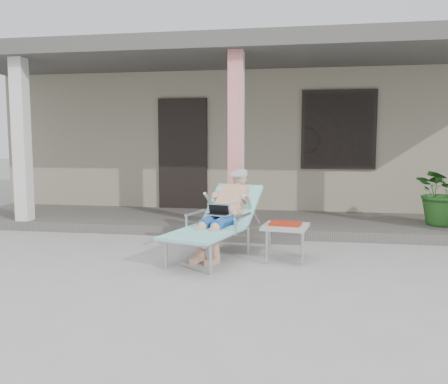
# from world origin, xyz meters

# --- Properties ---
(ground) EXTENTS (60.00, 60.00, 0.00)m
(ground) POSITION_xyz_m (0.00, 0.00, 0.00)
(ground) COLOR #9E9E99
(ground) RESTS_ON ground
(house) EXTENTS (10.40, 5.40, 3.30)m
(house) POSITION_xyz_m (0.00, 6.50, 1.67)
(house) COLOR #9F967E
(house) RESTS_ON ground
(porch_deck) EXTENTS (10.00, 2.00, 0.15)m
(porch_deck) POSITION_xyz_m (0.00, 3.00, 0.07)
(porch_deck) COLOR #605B56
(porch_deck) RESTS_ON ground
(porch_overhang) EXTENTS (10.00, 2.30, 2.85)m
(porch_overhang) POSITION_xyz_m (0.00, 2.95, 2.79)
(porch_overhang) COLOR silver
(porch_overhang) RESTS_ON porch_deck
(porch_step) EXTENTS (2.00, 0.30, 0.07)m
(porch_step) POSITION_xyz_m (0.00, 1.85, 0.04)
(porch_step) COLOR #605B56
(porch_step) RESTS_ON ground
(lounger) EXTENTS (1.07, 1.82, 1.14)m
(lounger) POSITION_xyz_m (-0.02, 0.94, 0.70)
(lounger) COLOR #B7B7BC
(lounger) RESTS_ON ground
(side_table) EXTENTS (0.59, 0.59, 0.47)m
(side_table) POSITION_xyz_m (0.80, 0.83, 0.40)
(side_table) COLOR #A7A7A3
(side_table) RESTS_ON ground
(potted_palm) EXTENTS (1.21, 1.15, 1.07)m
(potted_palm) POSITION_xyz_m (3.15, 2.88, 0.69)
(potted_palm) COLOR #26591E
(potted_palm) RESTS_ON porch_deck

